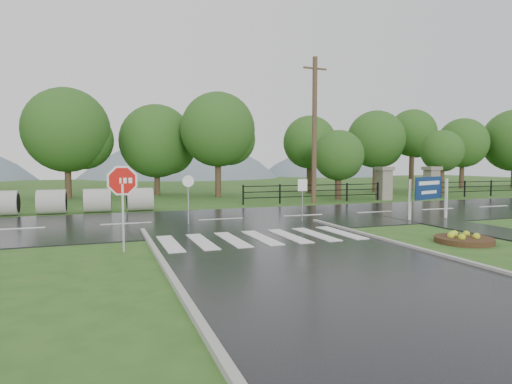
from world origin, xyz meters
name	(u,v)px	position (x,y,z in m)	size (l,w,h in m)	color
ground	(341,278)	(0.00, 0.00, 0.00)	(120.00, 120.00, 0.00)	#2C551C
main_road	(221,220)	(0.00, 10.00, 0.00)	(90.00, 8.00, 0.04)	black
walkway	(482,230)	(8.50, 4.00, 0.00)	(2.20, 11.00, 0.04)	#232325
crosswalk	(261,238)	(0.00, 5.00, 0.06)	(6.50, 2.80, 0.02)	silver
pillar_west	(384,183)	(13.00, 16.00, 1.18)	(1.00, 1.00, 2.24)	gray
pillar_east	(431,182)	(17.00, 16.00, 1.18)	(1.00, 1.00, 2.24)	gray
fence_west	(314,191)	(7.75, 16.00, 0.72)	(9.58, 0.08, 1.20)	black
hills	(156,269)	(3.49, 65.00, -15.54)	(102.00, 48.00, 48.00)	slate
treeline	(185,196)	(1.00, 24.00, 0.00)	(83.20, 5.20, 10.00)	#224C17
culvert_pipes	(3,203)	(-9.34, 15.00, 0.60)	(13.90, 1.20, 1.20)	#9E9B93
stop_sign	(122,188)	(-4.37, 4.50, 1.82)	(1.16, 0.12, 2.61)	#939399
estate_billboard	(429,190)	(8.65, 6.99, 1.31)	(2.11, 0.78, 1.91)	silver
flower_bed	(464,239)	(5.80, 2.23, 0.13)	(1.77, 1.77, 0.35)	#332111
reg_sign_small	(302,191)	(3.02, 8.11, 1.33)	(0.41, 0.08, 1.83)	#939399
reg_sign_round	(188,193)	(-1.62, 9.08, 1.30)	(0.46, 0.14, 2.01)	#939399
utility_pole_east	(314,130)	(7.44, 15.50, 4.53)	(1.59, 0.30, 8.92)	#473523
entrance_tree_left	(339,156)	(10.36, 17.50, 3.00)	(3.44, 3.44, 4.74)	#3D2B1C
entrance_tree_right	(442,151)	(19.28, 17.50, 3.37)	(3.11, 3.11, 4.96)	#3D2B1C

